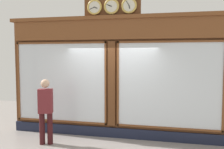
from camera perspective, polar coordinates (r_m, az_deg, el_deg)
shop_facade at (r=6.94m, az=0.23°, el=-0.42°), size 6.13×0.42×3.91m
pedestrian at (r=6.61m, az=-15.08°, el=-7.64°), size 0.41×0.32×1.69m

